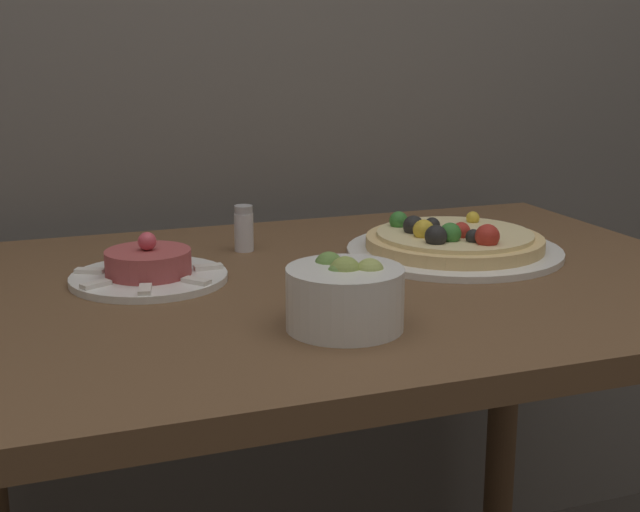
{
  "coord_description": "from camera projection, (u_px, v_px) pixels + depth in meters",
  "views": [
    {
      "loc": [
        -0.44,
        -0.72,
        1.12
      ],
      "look_at": [
        -0.04,
        0.37,
        0.82
      ],
      "focal_mm": 50.0,
      "sensor_mm": 36.0,
      "label": 1
    }
  ],
  "objects": [
    {
      "name": "small_bowl",
      "position": [
        345.0,
        296.0,
        1.02
      ],
      "size": [
        0.14,
        0.14,
        0.09
      ],
      "color": "white",
      "rests_on": "dining_table"
    },
    {
      "name": "tartare_plate",
      "position": [
        149.0,
        270.0,
        1.22
      ],
      "size": [
        0.22,
        0.22,
        0.07
      ],
      "color": "white",
      "rests_on": "dining_table"
    },
    {
      "name": "dining_table",
      "position": [
        338.0,
        359.0,
        1.27
      ],
      "size": [
        1.1,
        0.78,
        0.78
      ],
      "color": "brown",
      "rests_on": "ground_plane"
    },
    {
      "name": "salt_shaker",
      "position": [
        244.0,
        229.0,
        1.39
      ],
      "size": [
        0.03,
        0.03,
        0.07
      ],
      "color": "silver",
      "rests_on": "dining_table"
    },
    {
      "name": "pizza_plate",
      "position": [
        453.0,
        243.0,
        1.36
      ],
      "size": [
        0.33,
        0.33,
        0.06
      ],
      "color": "white",
      "rests_on": "dining_table"
    }
  ]
}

